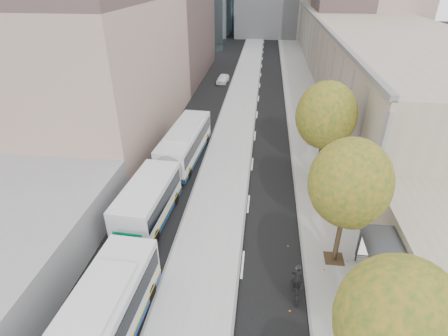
# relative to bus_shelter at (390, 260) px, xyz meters

# --- Properties ---
(bus_platform) EXTENTS (4.25, 150.00, 0.15)m
(bus_platform) POSITION_rel_bus_shelter_xyz_m (-9.56, 24.04, -2.11)
(bus_platform) COLOR #A6A6A6
(bus_platform) RESTS_ON ground
(sidewalk) EXTENTS (4.75, 150.00, 0.08)m
(sidewalk) POSITION_rel_bus_shelter_xyz_m (-1.56, 24.04, -2.15)
(sidewalk) COLOR gray
(sidewalk) RESTS_ON ground
(building_tan) EXTENTS (18.00, 92.00, 8.00)m
(building_tan) POSITION_rel_bus_shelter_xyz_m (9.81, 53.04, 1.81)
(building_tan) COLOR #A19281
(building_tan) RESTS_ON ground
(bus_shelter) EXTENTS (1.90, 4.40, 2.53)m
(bus_shelter) POSITION_rel_bus_shelter_xyz_m (0.00, 0.00, 0.00)
(bus_shelter) COLOR #383A3F
(bus_shelter) RESTS_ON sidewalk
(tree_b) EXTENTS (4.00, 4.00, 6.97)m
(tree_b) POSITION_rel_bus_shelter_xyz_m (-2.09, -5.96, 2.85)
(tree_b) COLOR black
(tree_b) RESTS_ON sidewalk
(tree_c) EXTENTS (4.20, 4.20, 7.28)m
(tree_c) POSITION_rel_bus_shelter_xyz_m (-2.09, 2.04, 3.06)
(tree_c) COLOR black
(tree_c) RESTS_ON sidewalk
(tree_d) EXTENTS (4.40, 4.40, 7.60)m
(tree_d) POSITION_rel_bus_shelter_xyz_m (-2.09, 11.04, 3.28)
(tree_d) COLOR black
(tree_d) RESTS_ON sidewalk
(bus_far) EXTENTS (3.48, 17.11, 2.83)m
(bus_far) POSITION_rel_bus_shelter_xyz_m (-13.49, 9.56, -0.64)
(bus_far) COLOR silver
(bus_far) RESTS_ON ground
(cyclist) EXTENTS (0.63, 1.71, 2.19)m
(cyclist) POSITION_rel_bus_shelter_xyz_m (-4.51, -0.87, -1.38)
(cyclist) COLOR black
(cyclist) RESTS_ON ground
(distant_car) EXTENTS (1.79, 3.73, 1.23)m
(distant_car) POSITION_rel_bus_shelter_xyz_m (-12.88, 37.82, -1.57)
(distant_car) COLOR white
(distant_car) RESTS_ON ground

